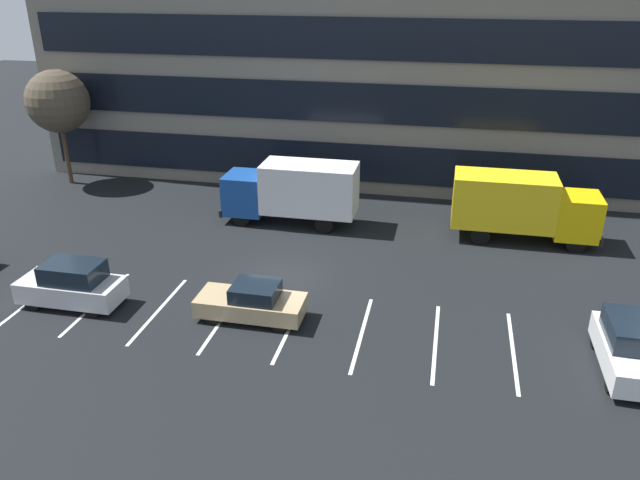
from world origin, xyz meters
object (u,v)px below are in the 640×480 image
at_px(suv_white, 629,348).
at_px(sedan_tan, 252,302).
at_px(bare_tree, 58,102).
at_px(box_truck_blue, 293,190).
at_px(box_truck_yellow_all, 522,205).
at_px(suv_silver, 72,285).

distance_m(suv_white, sedan_tan, 13.76).
bearing_deg(bare_tree, box_truck_blue, -12.98).
height_order(box_truck_yellow_all, suv_silver, box_truck_yellow_all).
bearing_deg(box_truck_yellow_all, sedan_tan, -136.76).
relative_size(suv_white, bare_tree, 0.58).
bearing_deg(suv_white, box_truck_blue, 143.86).
bearing_deg(sedan_tan, suv_white, -2.52).
bearing_deg(box_truck_yellow_all, bare_tree, 172.93).
xyz_separation_m(suv_white, bare_tree, (-30.50, 14.35, 4.35)).
height_order(suv_white, suv_silver, suv_silver).
relative_size(suv_silver, bare_tree, 0.59).
bearing_deg(suv_silver, bare_tree, 122.84).
bearing_deg(suv_silver, box_truck_blue, 57.86).
distance_m(suv_silver, bare_tree, 17.51).
xyz_separation_m(box_truck_yellow_all, suv_silver, (-18.52, -10.82, -0.98)).
height_order(suv_white, bare_tree, bare_tree).
xyz_separation_m(suv_white, sedan_tan, (-13.75, 0.61, -0.19)).
relative_size(box_truck_yellow_all, bare_tree, 1.01).
bearing_deg(box_truck_blue, suv_white, -36.14).
bearing_deg(suv_white, bare_tree, 154.81).
height_order(suv_silver, bare_tree, bare_tree).
xyz_separation_m(sedan_tan, bare_tree, (-16.76, 13.74, 4.54)).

